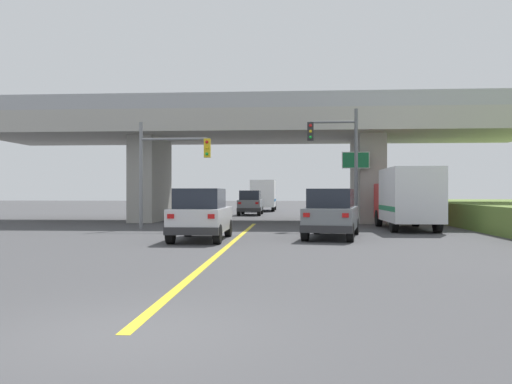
{
  "coord_description": "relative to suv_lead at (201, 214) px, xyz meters",
  "views": [
    {
      "loc": [
        2.22,
        -6.71,
        1.88
      ],
      "look_at": [
        0.48,
        18.7,
        1.89
      ],
      "focal_mm": 36.64,
      "sensor_mm": 36.0,
      "label": 1
    }
  ],
  "objects": [
    {
      "name": "semi_truck_distant",
      "position": [
        0.74,
        32.29,
        0.6
      ],
      "size": [
        2.33,
        7.24,
        3.06
      ],
      "color": "navy",
      "rests_on": "ground"
    },
    {
      "name": "traffic_signal_nearside",
      "position": [
        6.06,
        6.8,
        2.86
      ],
      "size": [
        2.59,
        0.36,
        6.16
      ],
      "color": "#56595E",
      "rests_on": "ground"
    },
    {
      "name": "highway_sign",
      "position": [
        7.26,
        10.51,
        2.22
      ],
      "size": [
        1.59,
        0.17,
        4.4
      ],
      "color": "slate",
      "rests_on": "ground"
    },
    {
      "name": "sedan_oncoming",
      "position": [
        0.15,
        22.65,
        0.0
      ],
      "size": [
        1.87,
        4.7,
        2.02
      ],
      "color": "slate",
      "rests_on": "ground"
    },
    {
      "name": "overpass_bridge",
      "position": [
        1.33,
        13.41,
        4.44
      ],
      "size": [
        34.86,
        8.63,
        7.57
      ],
      "color": "#A8A59E",
      "rests_on": "ground"
    },
    {
      "name": "lane_divider_stripe",
      "position": [
        1.33,
        -1.4,
        -1.01
      ],
      "size": [
        0.2,
        24.23,
        0.01
      ],
      "primitive_type": "cube",
      "color": "yellow",
      "rests_on": "ground"
    },
    {
      "name": "ground",
      "position": [
        1.33,
        13.41,
        -1.01
      ],
      "size": [
        160.0,
        160.0,
        0.0
      ],
      "primitive_type": "plane",
      "color": "#424244"
    },
    {
      "name": "suv_crossing",
      "position": [
        5.19,
        1.41,
        0.0
      ],
      "size": [
        2.73,
        5.0,
        2.02
      ],
      "rotation": [
        0.0,
        0.0,
        -0.17
      ],
      "color": "slate",
      "rests_on": "ground"
    },
    {
      "name": "box_truck",
      "position": [
        9.31,
        6.36,
        0.59
      ],
      "size": [
        2.33,
        6.44,
        3.05
      ],
      "color": "red",
      "rests_on": "ground"
    },
    {
      "name": "suv_lead",
      "position": [
        0.0,
        0.0,
        0.0
      ],
      "size": [
        1.98,
        4.38,
        2.02
      ],
      "color": "silver",
      "rests_on": "ground"
    },
    {
      "name": "traffic_signal_farside",
      "position": [
        -2.93,
        6.1,
        2.42
      ],
      "size": [
        3.69,
        0.36,
        5.48
      ],
      "color": "slate",
      "rests_on": "ground"
    }
  ]
}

